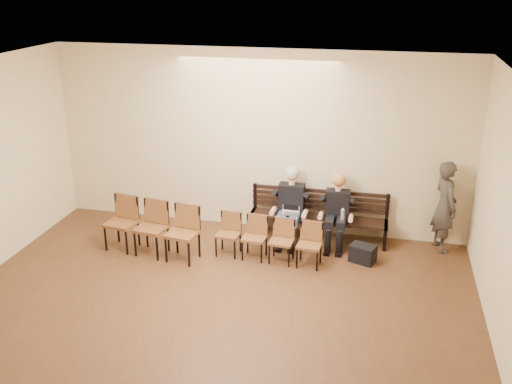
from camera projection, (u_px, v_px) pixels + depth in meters
The scene contains 10 objects.
room_walls at pixel (179, 174), 6.72m from camera, with size 8.02×10.01×3.51m.
bench at pixel (317, 228), 10.81m from camera, with size 2.60×0.90×0.45m, color black.
seated_man at pixel (291, 204), 10.63m from camera, with size 0.59×0.82×1.43m, color black, non-canonical shape.
seated_woman at pixel (337, 212), 10.48m from camera, with size 0.55×0.76×1.27m, color black, non-canonical shape.
laptop at pixel (290, 215), 10.52m from camera, with size 0.32×0.25×0.23m, color #B7B7BB.
water_bottle at pixel (342, 221), 10.27m from camera, with size 0.07×0.07×0.23m, color silver.
bag at pixel (363, 254), 9.98m from camera, with size 0.43×0.29×0.31m, color black.
passerby at pixel (446, 200), 10.16m from camera, with size 0.71×0.47×1.94m, color #3B3630.
chair_row_front at pixel (151, 229), 10.15m from camera, with size 1.77×0.54×0.98m, color brown.
chair_row_back at pixel (268, 240), 9.97m from camera, with size 1.88×0.42×0.77m, color brown.
Camera 1 is at (2.30, -5.19, 4.77)m, focal length 40.00 mm.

